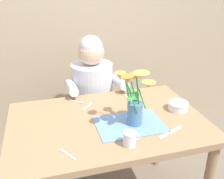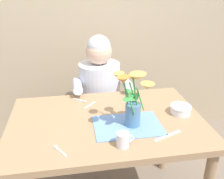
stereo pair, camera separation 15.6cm
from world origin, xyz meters
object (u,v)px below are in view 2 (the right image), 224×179
Objects in this scene: seated_person at (100,101)px; tea_cup at (123,140)px; dinner_knife at (167,136)px; ceramic_bowl at (181,109)px; flower_vase at (133,99)px.

seated_person is 0.92m from tea_cup.
seated_person is 0.91m from dinner_knife.
tea_cup is at bearing -147.65° from ceramic_bowl.
dinner_knife is at bearing 10.25° from tea_cup.
seated_person is at bearing 98.58° from flower_vase.
dinner_knife is 0.27m from tea_cup.
seated_person is at bearing 85.92° from dinner_knife.
seated_person is at bearing 126.04° from ceramic_bowl.
flower_vase reaches higher than tea_cup.
tea_cup is at bearing 168.28° from dinner_knife.
flower_vase is 1.86× the size of dinner_knife.
seated_person is 12.20× the size of tea_cup.
ceramic_bowl is at bearing 14.57° from flower_vase.
tea_cup is (-0.44, -0.28, 0.01)m from ceramic_bowl.
dinner_knife is 2.04× the size of tea_cup.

